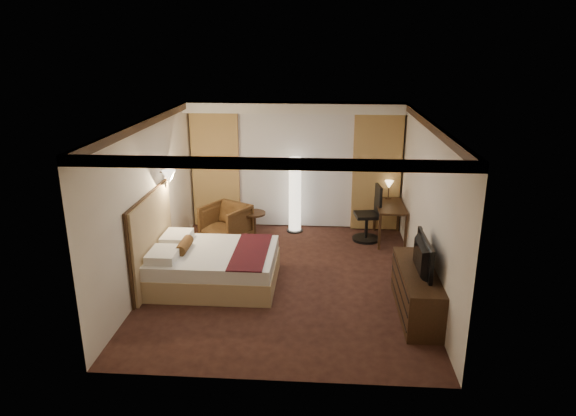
# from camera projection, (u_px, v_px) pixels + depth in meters

# --- Properties ---
(floor) EXTENTS (4.50, 5.50, 0.01)m
(floor) POSITION_uv_depth(u_px,v_px,m) (286.00, 279.00, 8.73)
(floor) COLOR black
(floor) RESTS_ON ground
(ceiling) EXTENTS (4.50, 5.50, 0.01)m
(ceiling) POSITION_uv_depth(u_px,v_px,m) (286.00, 120.00, 7.90)
(ceiling) COLOR white
(ceiling) RESTS_ON back_wall
(back_wall) EXTENTS (4.50, 0.02, 2.70)m
(back_wall) POSITION_uv_depth(u_px,v_px,m) (296.00, 165.00, 10.93)
(back_wall) COLOR white
(back_wall) RESTS_ON floor
(left_wall) EXTENTS (0.02, 5.50, 2.70)m
(left_wall) POSITION_uv_depth(u_px,v_px,m) (151.00, 201.00, 8.47)
(left_wall) COLOR white
(left_wall) RESTS_ON floor
(right_wall) EXTENTS (0.02, 5.50, 2.70)m
(right_wall) POSITION_uv_depth(u_px,v_px,m) (427.00, 207.00, 8.17)
(right_wall) COLOR white
(right_wall) RESTS_ON floor
(crown_molding) EXTENTS (4.50, 5.50, 0.12)m
(crown_molding) POSITION_uv_depth(u_px,v_px,m) (286.00, 124.00, 7.92)
(crown_molding) COLOR black
(crown_molding) RESTS_ON ceiling
(soffit) EXTENTS (4.50, 0.50, 0.20)m
(soffit) POSITION_uv_depth(u_px,v_px,m) (295.00, 107.00, 10.31)
(soffit) COLOR white
(soffit) RESTS_ON ceiling
(curtain_sheer) EXTENTS (2.48, 0.04, 2.45)m
(curtain_sheer) POSITION_uv_depth(u_px,v_px,m) (296.00, 171.00, 10.88)
(curtain_sheer) COLOR silver
(curtain_sheer) RESTS_ON back_wall
(curtain_left_drape) EXTENTS (1.00, 0.14, 2.45)m
(curtain_left_drape) POSITION_uv_depth(u_px,v_px,m) (216.00, 170.00, 10.94)
(curtain_left_drape) COLOR tan
(curtain_left_drape) RESTS_ON back_wall
(curtain_right_drape) EXTENTS (1.00, 0.14, 2.45)m
(curtain_right_drape) POSITION_uv_depth(u_px,v_px,m) (376.00, 173.00, 10.71)
(curtain_right_drape) COLOR tan
(curtain_right_drape) RESTS_ON back_wall
(wall_sconce) EXTENTS (0.24, 0.24, 0.24)m
(wall_sconce) POSITION_uv_depth(u_px,v_px,m) (169.00, 177.00, 8.92)
(wall_sconce) COLOR white
(wall_sconce) RESTS_ON left_wall
(bed) EXTENTS (2.03, 1.58, 0.59)m
(bed) POSITION_uv_depth(u_px,v_px,m) (215.00, 267.00, 8.51)
(bed) COLOR white
(bed) RESTS_ON floor
(headboard) EXTENTS (0.12, 1.88, 1.50)m
(headboard) POSITION_uv_depth(u_px,v_px,m) (152.00, 240.00, 8.44)
(headboard) COLOR tan
(headboard) RESTS_ON floor
(armchair) EXTENTS (1.08, 1.06, 0.83)m
(armchair) POSITION_uv_depth(u_px,v_px,m) (226.00, 221.00, 10.32)
(armchair) COLOR #492C16
(armchair) RESTS_ON floor
(side_table) EXTENTS (0.50, 0.50, 0.55)m
(side_table) POSITION_uv_depth(u_px,v_px,m) (254.00, 225.00, 10.51)
(side_table) COLOR black
(side_table) RESTS_ON floor
(floor_lamp) EXTENTS (0.34, 0.34, 1.62)m
(floor_lamp) POSITION_uv_depth(u_px,v_px,m) (295.00, 195.00, 10.72)
(floor_lamp) COLOR white
(floor_lamp) RESTS_ON floor
(desk) EXTENTS (0.55, 1.16, 0.75)m
(desk) POSITION_uv_depth(u_px,v_px,m) (389.00, 222.00, 10.38)
(desk) COLOR black
(desk) RESTS_ON floor
(desk_lamp) EXTENTS (0.18, 0.18, 0.34)m
(desk_lamp) POSITION_uv_depth(u_px,v_px,m) (389.00, 191.00, 10.62)
(desk_lamp) COLOR #FFD899
(desk_lamp) RESTS_ON desk
(office_chair) EXTENTS (0.62, 0.62, 1.15)m
(office_chair) POSITION_uv_depth(u_px,v_px,m) (367.00, 213.00, 10.30)
(office_chair) COLOR black
(office_chair) RESTS_ON floor
(dresser) EXTENTS (0.50, 1.77, 0.69)m
(dresser) POSITION_uv_depth(u_px,v_px,m) (416.00, 291.00, 7.57)
(dresser) COLOR black
(dresser) RESTS_ON floor
(television) EXTENTS (0.60, 1.03, 0.13)m
(television) POSITION_uv_depth(u_px,v_px,m) (418.00, 251.00, 7.38)
(television) COLOR black
(television) RESTS_ON dresser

